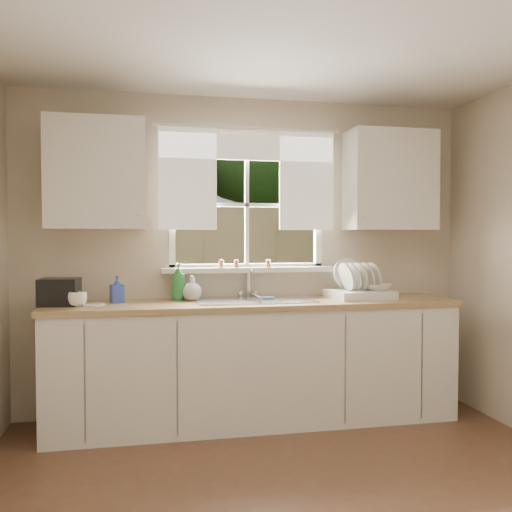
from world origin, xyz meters
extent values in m
cube|color=beige|center=(0.00, 2.00, 0.57)|extent=(3.60, 0.02, 1.15)
cube|color=beige|center=(0.00, 2.00, 2.33)|extent=(3.60, 0.02, 0.35)
cube|color=beige|center=(-1.20, 2.00, 1.65)|extent=(1.20, 0.02, 1.00)
cube|color=beige|center=(1.20, 2.00, 1.65)|extent=(1.20, 0.02, 1.00)
cube|color=white|center=(0.00, 2.02, 1.15)|extent=(1.30, 0.06, 0.05)
cube|color=white|center=(0.00, 2.02, 2.15)|extent=(1.30, 0.06, 0.05)
cube|color=white|center=(-0.60, 2.02, 1.65)|extent=(0.05, 0.06, 1.05)
cube|color=white|center=(0.60, 2.02, 1.65)|extent=(0.05, 0.06, 1.05)
cube|color=white|center=(0.00, 2.02, 1.65)|extent=(0.03, 0.04, 1.00)
cube|color=white|center=(0.00, 2.02, 1.65)|extent=(1.20, 0.04, 0.03)
cube|color=white|center=(0.00, 1.96, 1.13)|extent=(1.38, 0.14, 0.04)
cylinder|color=white|center=(0.00, 1.94, 2.25)|extent=(1.50, 0.02, 0.02)
cube|color=white|center=(-0.48, 1.95, 1.85)|extent=(0.45, 0.02, 0.80)
cube|color=white|center=(0.48, 1.95, 1.85)|extent=(0.45, 0.02, 0.80)
cube|color=white|center=(0.00, 1.95, 2.10)|extent=(1.40, 0.02, 0.20)
cube|color=silver|center=(0.00, 1.68, 0.43)|extent=(3.00, 0.62, 0.87)
cube|color=#A88754|center=(0.00, 1.68, 0.89)|extent=(3.04, 0.65, 0.04)
cube|color=silver|center=(-1.15, 1.82, 1.85)|extent=(0.70, 0.33, 0.80)
cube|color=silver|center=(1.15, 1.82, 1.85)|extent=(0.70, 0.33, 0.80)
cube|color=beige|center=(0.88, 1.99, 1.08)|extent=(0.08, 0.01, 0.12)
cylinder|color=brown|center=(-0.22, 1.94, 1.18)|extent=(0.04, 0.04, 0.06)
cylinder|color=brown|center=(-0.10, 1.94, 1.18)|extent=(0.04, 0.04, 0.06)
cylinder|color=brown|center=(0.16, 1.94, 1.18)|extent=(0.04, 0.04, 0.06)
cube|color=#335421|center=(0.00, 7.00, -0.02)|extent=(20.00, 10.00, 0.02)
cube|color=#937B51|center=(0.00, 5.00, 0.90)|extent=(8.00, 0.10, 1.80)
cube|color=maroon|center=(-1.20, 8.50, 1.10)|extent=(3.00, 3.00, 2.20)
cube|color=black|center=(-1.20, 8.50, 2.35)|extent=(3.20, 3.20, 0.30)
cylinder|color=#423021|center=(1.40, 8.00, 1.60)|extent=(0.36, 0.36, 3.20)
sphere|color=#214716|center=(1.40, 8.00, 4.00)|extent=(4.00, 4.00, 4.00)
sphere|color=#214716|center=(0.30, 9.50, 4.50)|extent=(3.20, 3.20, 3.20)
cube|color=#B7B7BC|center=(0.00, 1.71, 0.83)|extent=(0.84, 0.46, 0.18)
cube|color=#B7B7BC|center=(0.00, 1.71, 0.92)|extent=(0.88, 0.50, 0.01)
cube|color=#B7B7BC|center=(0.00, 1.71, 0.89)|extent=(0.02, 0.41, 0.14)
cylinder|color=silver|center=(0.00, 1.96, 1.02)|extent=(0.03, 0.03, 0.22)
cylinder|color=silver|center=(0.00, 1.88, 1.13)|extent=(0.02, 0.18, 0.02)
sphere|color=silver|center=(-0.06, 1.96, 0.94)|extent=(0.05, 0.05, 0.05)
sphere|color=silver|center=(0.06, 1.96, 0.94)|extent=(0.05, 0.05, 0.05)
cube|color=white|center=(0.85, 1.71, 0.94)|extent=(0.51, 0.42, 0.06)
cylinder|color=white|center=(0.80, 1.83, 1.09)|extent=(0.27, 0.11, 0.25)
cylinder|color=white|center=(0.73, 1.69, 1.08)|extent=(0.10, 0.23, 0.22)
cylinder|color=white|center=(0.79, 1.70, 1.08)|extent=(0.10, 0.23, 0.22)
cylinder|color=white|center=(0.85, 1.71, 1.08)|extent=(0.10, 0.23, 0.22)
cylinder|color=white|center=(0.90, 1.71, 1.08)|extent=(0.10, 0.23, 0.22)
cylinder|color=white|center=(0.96, 1.72, 1.08)|extent=(0.10, 0.23, 0.22)
imported|color=white|center=(0.97, 1.66, 1.00)|extent=(0.27, 0.27, 0.05)
imported|color=#297D39|center=(-0.56, 1.86, 1.05)|extent=(0.14, 0.14, 0.28)
imported|color=blue|center=(-1.01, 1.78, 1.01)|extent=(0.11, 0.11, 0.20)
imported|color=#F1E1C7|center=(-0.46, 1.82, 1.00)|extent=(0.19, 0.19, 0.19)
cylinder|color=silver|center=(-1.18, 1.66, 0.92)|extent=(0.18, 0.18, 0.01)
imported|color=white|center=(-1.27, 1.62, 0.96)|extent=(0.17, 0.17, 0.10)
cube|color=black|center=(-1.40, 1.71, 1.01)|extent=(0.28, 0.25, 0.19)
camera|label=1|loc=(-0.81, -2.28, 1.39)|focal=38.00mm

